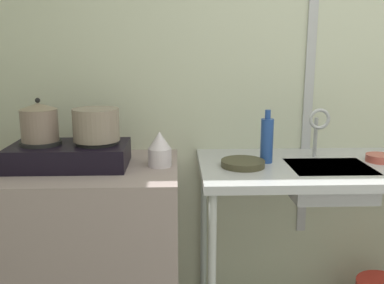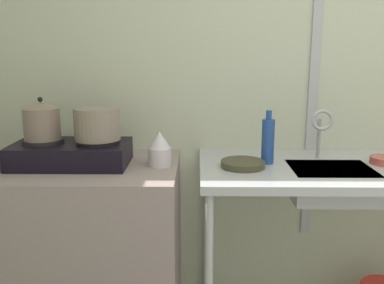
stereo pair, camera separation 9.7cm
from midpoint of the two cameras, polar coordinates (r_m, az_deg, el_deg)
wall_back at (r=2.56m, az=20.28°, el=8.26°), size 4.85×0.10×2.60m
wall_metal_strip at (r=2.45m, az=17.25°, el=11.36°), size 0.05×0.01×2.08m
counter_concrete at (r=2.34m, az=-14.39°, el=-13.54°), size 1.08×0.67×0.89m
counter_sink at (r=2.31m, az=24.28°, el=-4.31°), size 1.72×0.67×0.89m
stove at (r=2.16m, az=-14.54°, el=-1.44°), size 0.56×0.32×0.13m
pot_on_left_burner at (r=2.17m, az=-18.18°, el=2.71°), size 0.18×0.18×0.21m
pot_on_right_burner at (r=2.10m, az=-11.24°, el=2.39°), size 0.22×0.22×0.15m
percolator at (r=2.08m, az=-2.99°, el=-0.94°), size 0.11×0.11×0.17m
sink_basin at (r=2.19m, az=19.17°, el=-5.18°), size 0.39×0.31×0.15m
faucet at (r=2.27m, az=18.01°, el=2.12°), size 0.11×0.06×0.26m
frying_pan at (r=2.08m, az=8.12°, el=-2.93°), size 0.21×0.21×0.03m
small_bowl_on_drainboard at (r=2.34m, az=25.33°, el=-2.24°), size 0.14×0.14×0.04m
bottle_by_sink at (r=2.15m, az=11.35°, el=0.18°), size 0.06×0.06×0.27m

